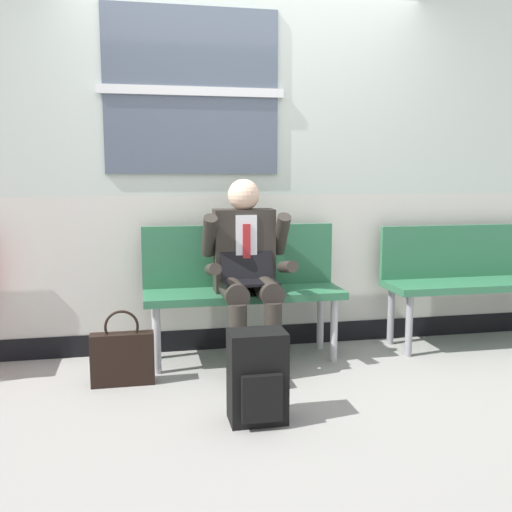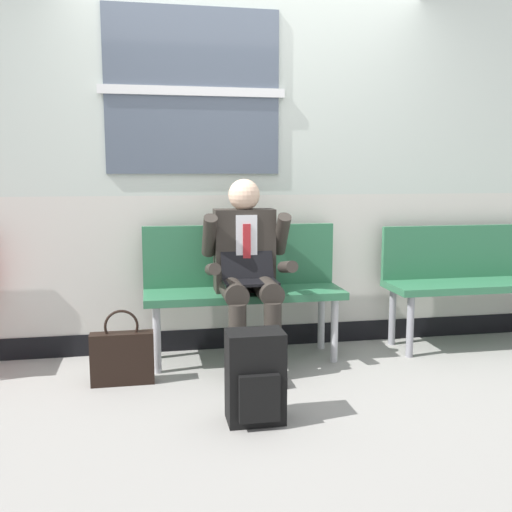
% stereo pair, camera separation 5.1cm
% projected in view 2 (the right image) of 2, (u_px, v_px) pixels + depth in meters
% --- Properties ---
extents(ground_plane, '(18.00, 18.00, 0.00)m').
position_uv_depth(ground_plane, '(263.00, 370.00, 3.78)').
color(ground_plane, gray).
extents(station_wall, '(5.10, 0.17, 3.06)m').
position_uv_depth(station_wall, '(247.00, 138.00, 4.12)').
color(station_wall, beige).
rests_on(station_wall, ground).
extents(bench_with_person, '(1.35, 0.42, 0.92)m').
position_uv_depth(bench_with_person, '(243.00, 280.00, 3.98)').
color(bench_with_person, '#2D6B47').
rests_on(bench_with_person, ground).
extents(bench_empty, '(1.28, 0.42, 0.88)m').
position_uv_depth(bench_empty, '(469.00, 274.00, 4.29)').
color(bench_empty, '#2D6B47').
rests_on(bench_empty, ground).
extents(person_seated, '(0.57, 0.70, 1.24)m').
position_uv_depth(person_seated, '(247.00, 268.00, 3.77)').
color(person_seated, '#2D2823').
rests_on(person_seated, ground).
extents(backpack, '(0.29, 0.24, 0.48)m').
position_uv_depth(backpack, '(255.00, 378.00, 2.97)').
color(backpack, black).
rests_on(backpack, ground).
extents(handbag, '(0.38, 0.10, 0.46)m').
position_uv_depth(handbag, '(122.00, 357.00, 3.51)').
color(handbag, black).
rests_on(handbag, ground).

